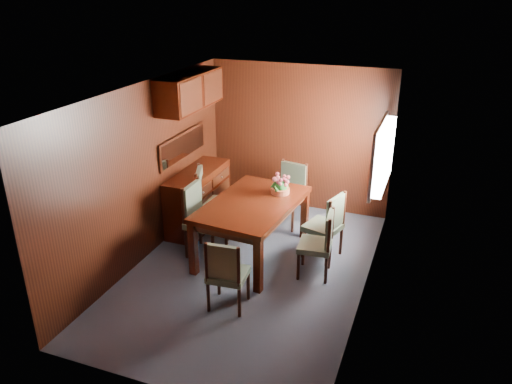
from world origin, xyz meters
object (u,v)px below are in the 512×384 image
at_px(chair_right_near, 321,241).
at_px(chair_head, 226,271).
at_px(dining_table, 253,209).
at_px(flower_centerpiece, 280,184).
at_px(chair_left_near, 200,215).
at_px(sideboard, 198,198).

height_order(chair_right_near, chair_head, chair_head).
distance_m(dining_table, flower_centerpiece, 0.55).
xyz_separation_m(chair_right_near, flower_centerpiece, (-0.75, 0.61, 0.44)).
bearing_deg(chair_right_near, dining_table, 73.32).
height_order(chair_left_near, chair_head, chair_left_near).
bearing_deg(chair_right_near, sideboard, 64.27).
bearing_deg(chair_left_near, chair_right_near, 90.84).
distance_m(sideboard, chair_head, 2.28).
relative_size(sideboard, chair_left_near, 1.34).
bearing_deg(dining_table, chair_head, -77.11).
xyz_separation_m(dining_table, flower_centerpiece, (0.26, 0.42, 0.25)).
bearing_deg(chair_head, chair_right_near, 47.95).
bearing_deg(sideboard, chair_right_near, -19.86).
bearing_deg(chair_head, dining_table, 92.67).
bearing_deg(dining_table, chair_right_near, -5.36).
height_order(dining_table, chair_left_near, chair_left_near).
relative_size(sideboard, chair_head, 1.53).
height_order(sideboard, dining_table, sideboard).
bearing_deg(chair_left_near, sideboard, -150.64).
height_order(chair_head, flower_centerpiece, flower_centerpiece).
bearing_deg(chair_right_near, chair_head, 136.84).
distance_m(chair_head, flower_centerpiece, 1.77).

